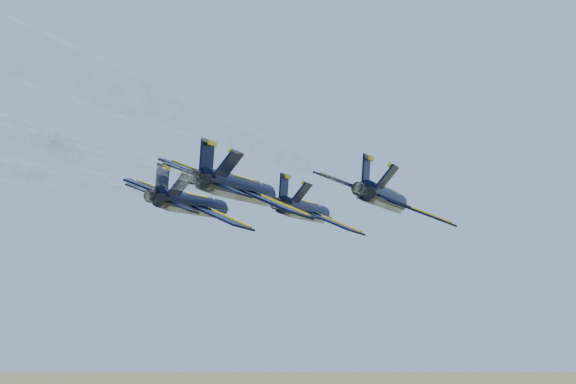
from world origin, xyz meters
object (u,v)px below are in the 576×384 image
(jet_lead, at_px, (305,210))
(jet_slot, at_px, (240,188))
(jet_left, at_px, (193,204))
(jet_right, at_px, (384,198))

(jet_lead, relative_size, jet_slot, 1.00)
(jet_lead, bearing_deg, jet_slot, -89.34)
(jet_slot, bearing_deg, jet_lead, 90.66)
(jet_left, xyz_separation_m, jet_slot, (10.19, -11.01, 0.00))
(jet_lead, xyz_separation_m, jet_left, (-8.53, -10.66, 0.00))
(jet_lead, height_order, jet_right, same)
(jet_left, height_order, jet_right, same)
(jet_lead, distance_m, jet_slot, 21.73)
(jet_right, xyz_separation_m, jet_slot, (-9.92, -12.41, 0.00))
(jet_lead, relative_size, jet_left, 1.00)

